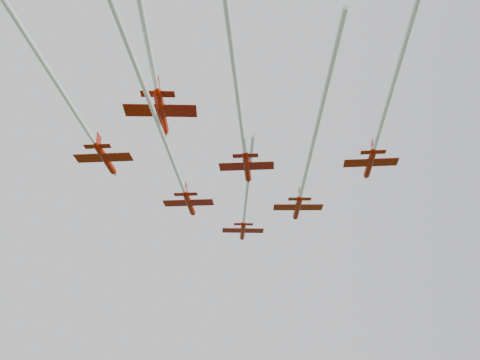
{
  "coord_description": "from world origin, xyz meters",
  "views": [
    {
      "loc": [
        -2.09,
        -85.11,
        13.59
      ],
      "look_at": [
        2.09,
        -4.12,
        53.1
      ],
      "focal_mm": 40.0,
      "sensor_mm": 36.0,
      "label": 1
    }
  ],
  "objects_px": {
    "jet_row3_mid": "(243,137)",
    "jet_row3_right": "(384,117)",
    "jet_row3_left": "(64,94)",
    "jet_row4_left": "(150,53)",
    "jet_lead": "(245,214)",
    "jet_row2_right": "(306,175)",
    "jet_row2_left": "(173,161)"
  },
  "relations": [
    {
      "from": "jet_row3_left",
      "to": "jet_row4_left",
      "type": "relative_size",
      "value": 1.2
    },
    {
      "from": "jet_row2_left",
      "to": "jet_row3_right",
      "type": "distance_m",
      "value": 32.03
    },
    {
      "from": "jet_lead",
      "to": "jet_row4_left",
      "type": "bearing_deg",
      "value": -106.26
    },
    {
      "from": "jet_row3_left",
      "to": "jet_row3_mid",
      "type": "xyz_separation_m",
      "value": [
        23.59,
        5.3,
        -2.52
      ]
    },
    {
      "from": "jet_row2_right",
      "to": "jet_row2_left",
      "type": "bearing_deg",
      "value": -169.99
    },
    {
      "from": "jet_row3_right",
      "to": "jet_row3_left",
      "type": "bearing_deg",
      "value": -172.01
    },
    {
      "from": "jet_row2_left",
      "to": "jet_row3_left",
      "type": "height_order",
      "value": "jet_row3_left"
    },
    {
      "from": "jet_row2_left",
      "to": "jet_row3_mid",
      "type": "distance_m",
      "value": 13.82
    },
    {
      "from": "jet_row3_left",
      "to": "jet_row3_mid",
      "type": "relative_size",
      "value": 1.52
    },
    {
      "from": "jet_row3_mid",
      "to": "jet_row3_right",
      "type": "relative_size",
      "value": 0.82
    },
    {
      "from": "jet_row2_right",
      "to": "jet_row3_left",
      "type": "bearing_deg",
      "value": -150.51
    },
    {
      "from": "jet_row4_left",
      "to": "jet_row3_left",
      "type": "bearing_deg",
      "value": 143.37
    },
    {
      "from": "jet_lead",
      "to": "jet_row3_right",
      "type": "distance_m",
      "value": 37.59
    },
    {
      "from": "jet_row2_left",
      "to": "jet_row3_right",
      "type": "relative_size",
      "value": 1.2
    },
    {
      "from": "jet_lead",
      "to": "jet_row3_left",
      "type": "relative_size",
      "value": 0.66
    },
    {
      "from": "jet_lead",
      "to": "jet_row3_mid",
      "type": "bearing_deg",
      "value": -92.89
    },
    {
      "from": "jet_row2_left",
      "to": "jet_row3_mid",
      "type": "xyz_separation_m",
      "value": [
        10.33,
        -9.15,
        -0.82
      ]
    },
    {
      "from": "jet_lead",
      "to": "jet_row2_right",
      "type": "relative_size",
      "value": 0.78
    },
    {
      "from": "jet_row2_right",
      "to": "jet_row4_left",
      "type": "relative_size",
      "value": 1.01
    },
    {
      "from": "jet_row2_left",
      "to": "jet_row4_left",
      "type": "bearing_deg",
      "value": -86.05
    },
    {
      "from": "jet_row3_left",
      "to": "jet_row3_mid",
      "type": "bearing_deg",
      "value": 19.93
    },
    {
      "from": "jet_row3_left",
      "to": "jet_lead",
      "type": "bearing_deg",
      "value": 60.4
    },
    {
      "from": "jet_row2_right",
      "to": "jet_row4_left",
      "type": "distance_m",
      "value": 34.58
    },
    {
      "from": "jet_row3_right",
      "to": "jet_row2_right",
      "type": "bearing_deg",
      "value": 122.33
    },
    {
      "from": "jet_row3_right",
      "to": "jet_lead",
      "type": "bearing_deg",
      "value": 123.56
    },
    {
      "from": "jet_row2_left",
      "to": "jet_row3_left",
      "type": "xyz_separation_m",
      "value": [
        -13.26,
        -14.45,
        1.7
      ]
    },
    {
      "from": "jet_lead",
      "to": "jet_row3_right",
      "type": "xyz_separation_m",
      "value": [
        16.42,
        -33.81,
        0.24
      ]
    },
    {
      "from": "jet_row2_left",
      "to": "jet_row4_left",
      "type": "height_order",
      "value": "jet_row4_left"
    },
    {
      "from": "jet_row3_mid",
      "to": "jet_row4_left",
      "type": "bearing_deg",
      "value": -121.13
    },
    {
      "from": "jet_row3_mid",
      "to": "jet_row4_left",
      "type": "height_order",
      "value": "jet_row4_left"
    },
    {
      "from": "jet_row4_left",
      "to": "jet_lead",
      "type": "bearing_deg",
      "value": 74.19
    },
    {
      "from": "jet_row2_right",
      "to": "jet_row3_mid",
      "type": "distance_m",
      "value": 15.84
    }
  ]
}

